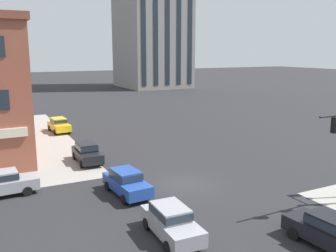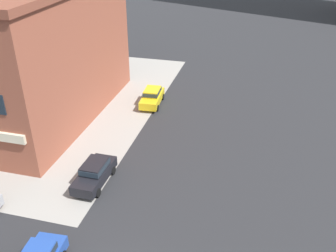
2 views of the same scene
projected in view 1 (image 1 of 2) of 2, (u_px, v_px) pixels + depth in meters
ground_plane at (184, 184)px, 26.86m from camera, size 320.00×320.00×0.00m
car_main_southbound_near at (171, 220)px, 19.09m from camera, size 2.00×4.46×1.68m
car_main_southbound_far at (2, 183)px, 24.60m from camera, size 4.48×2.06×1.68m
car_cross_eastbound at (127, 181)px, 24.84m from camera, size 2.14×4.52×1.68m
car_cross_westbound at (59, 124)px, 44.19m from camera, size 2.12×4.51×1.68m
car_parked_curb at (330, 230)px, 18.05m from camera, size 2.16×4.53×1.68m
car_cross_far at (87, 152)px, 32.06m from camera, size 1.93×4.42×1.68m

